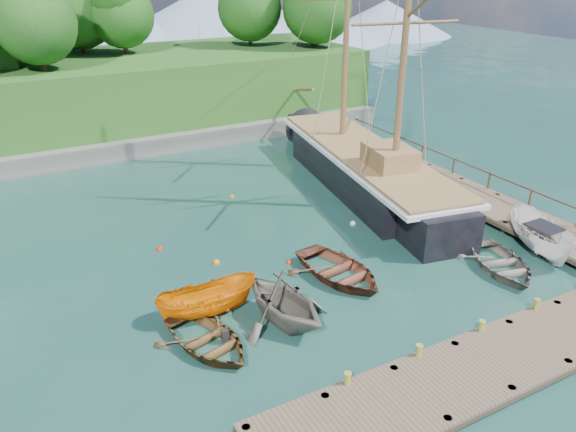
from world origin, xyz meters
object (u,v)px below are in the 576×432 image
(rowboat_2, at_px, (339,278))
(motorboat_orange, at_px, (209,315))
(rowboat_3, at_px, (500,270))
(schooner, at_px, (365,172))
(rowboat_1, at_px, (283,322))
(cabin_boat_white, at_px, (539,253))
(rowboat_0, at_px, (208,347))

(rowboat_2, height_order, motorboat_orange, motorboat_orange)
(rowboat_3, distance_m, motorboat_orange, 13.67)
(schooner, bearing_deg, rowboat_1, -127.70)
(rowboat_2, distance_m, schooner, 11.38)
(rowboat_2, relative_size, motorboat_orange, 1.17)
(rowboat_3, xyz_separation_m, schooner, (0.44, 11.54, 1.04))
(rowboat_2, distance_m, rowboat_3, 7.65)
(rowboat_3, relative_size, schooner, 0.17)
(cabin_boat_white, bearing_deg, motorboat_orange, -168.03)
(rowboat_0, distance_m, schooner, 17.88)
(rowboat_0, relative_size, rowboat_1, 0.96)
(rowboat_1, bearing_deg, rowboat_3, -17.73)
(rowboat_1, relative_size, rowboat_2, 0.90)
(rowboat_0, xyz_separation_m, cabin_boat_white, (17.09, -0.87, 0.00))
(rowboat_0, height_order, rowboat_1, rowboat_1)
(cabin_boat_white, relative_size, schooner, 0.19)
(motorboat_orange, relative_size, schooner, 0.16)
(rowboat_1, relative_size, schooner, 0.17)
(rowboat_1, distance_m, schooner, 15.31)
(rowboat_3, distance_m, cabin_boat_white, 3.01)
(rowboat_3, bearing_deg, motorboat_orange, -174.67)
(rowboat_0, distance_m, motorboat_orange, 2.10)
(rowboat_3, relative_size, motorboat_orange, 1.06)
(rowboat_1, height_order, rowboat_2, rowboat_1)
(rowboat_2, height_order, rowboat_3, rowboat_2)
(rowboat_1, bearing_deg, cabin_boat_white, -15.09)
(rowboat_0, xyz_separation_m, rowboat_1, (3.25, 0.08, 0.00))
(rowboat_0, relative_size, cabin_boat_white, 0.84)
(motorboat_orange, bearing_deg, rowboat_2, -86.40)
(motorboat_orange, xyz_separation_m, cabin_boat_white, (16.31, -2.81, 0.00))
(rowboat_0, distance_m, rowboat_3, 14.14)
(rowboat_1, relative_size, motorboat_orange, 1.05)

